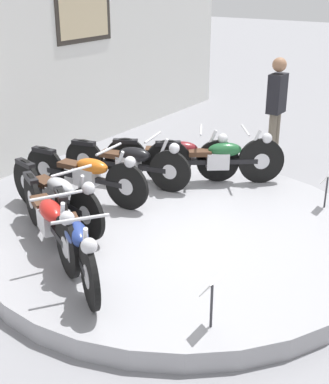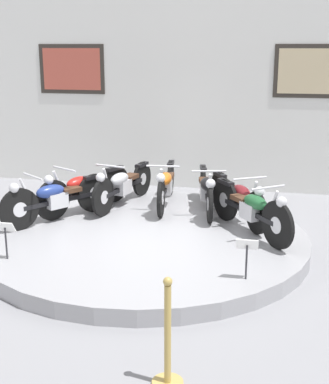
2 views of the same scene
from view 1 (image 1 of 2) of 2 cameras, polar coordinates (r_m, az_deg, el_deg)
The scene contains 12 objects.
ground_plane at distance 6.63m, azimuth 1.44°, elevation -5.25°, with size 60.00×60.00×0.00m, color gray.
display_platform at distance 6.58m, azimuth 1.45°, elevation -4.43°, with size 4.72×4.72×0.21m, color #99999E.
motorcycle_blue at distance 5.45m, azimuth -9.53°, elevation -4.98°, with size 1.21×1.64×0.80m.
motorcycle_red at distance 5.98m, azimuth -12.21°, elevation -2.61°, with size 1.01×1.77×0.80m.
motorcycle_silver at distance 6.61m, azimuth -11.44°, elevation -0.13°, with size 0.62×1.93×0.79m.
motorcycle_orange at distance 7.19m, azimuth -8.30°, elevation 2.02°, with size 0.54×1.98×0.79m.
motorcycle_black at distance 7.62m, azimuth -3.84°, elevation 3.32°, with size 0.59×1.92×0.78m.
motorcycle_maroon at distance 7.81m, azimuth 1.07°, elevation 3.92°, with size 1.01×1.75×0.79m.
motorcycle_green at distance 7.71m, azimuth 5.69°, elevation 3.70°, with size 1.25×1.65×0.81m.
info_placard_front_left at distance 4.63m, azimuth 5.09°, elevation -10.46°, with size 0.26×0.11×0.51m.
info_placard_front_centre at distance 7.19m, azimuth 16.99°, elevation 1.12°, with size 0.26×0.11×0.51m.
visitor_standing at distance 9.25m, azimuth 11.84°, elevation 9.20°, with size 0.36×0.24×1.79m.
Camera 1 is at (-4.96, -3.11, 3.10)m, focal length 50.00 mm.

